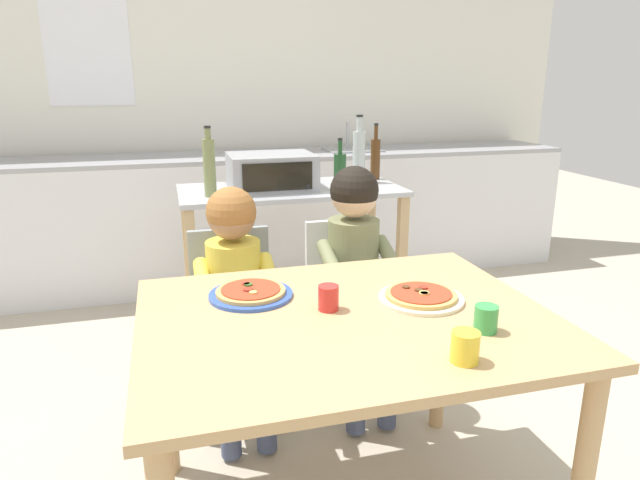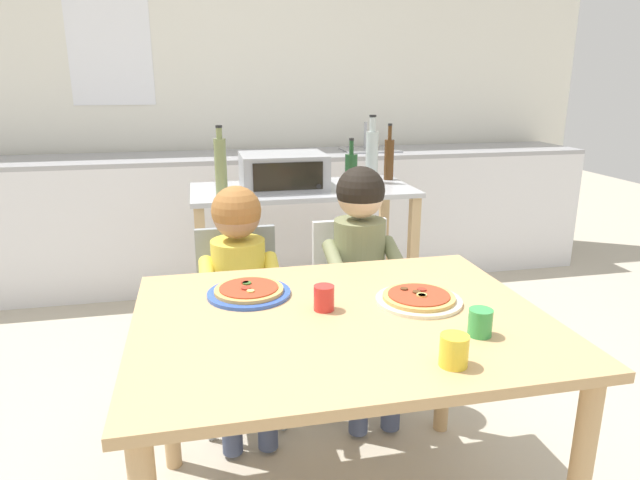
{
  "view_description": "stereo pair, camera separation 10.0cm",
  "coord_description": "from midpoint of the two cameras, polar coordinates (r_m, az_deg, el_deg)",
  "views": [
    {
      "loc": [
        -0.49,
        -1.47,
        1.44
      ],
      "look_at": [
        0.0,
        0.3,
        0.9
      ],
      "focal_mm": 31.4,
      "sensor_mm": 36.0,
      "label": 1
    },
    {
      "loc": [
        -0.39,
        -1.49,
        1.44
      ],
      "look_at": [
        0.0,
        0.3,
        0.9
      ],
      "focal_mm": 31.4,
      "sensor_mm": 36.0,
      "label": 2
    }
  ],
  "objects": [
    {
      "name": "bottle_squat_spirits",
      "position": [
        3.3,
        7.93,
        8.27
      ],
      "size": [
        0.06,
        0.06,
        0.32
      ],
      "color": "#4C2D14",
      "rests_on": "kitchen_island_cart"
    },
    {
      "name": "bottle_brown_beer",
      "position": [
        2.94,
        4.17,
        6.99
      ],
      "size": [
        0.06,
        0.06,
        0.27
      ],
      "color": "#1E4723",
      "rests_on": "kitchen_island_cart"
    },
    {
      "name": "back_wall_tiled",
      "position": [
        4.41,
        -6.87,
        14.97
      ],
      "size": [
        5.45,
        0.13,
        2.7
      ],
      "color": "white",
      "rests_on": "ground"
    },
    {
      "name": "pizza_plate_blue_rimmed",
      "position": [
        1.84,
        -5.7,
        -5.27
      ],
      "size": [
        0.27,
        0.27,
        0.03
      ],
      "color": "#3356B7",
      "rests_on": "dining_table"
    },
    {
      "name": "kitchen_counter",
      "position": [
        4.12,
        -5.83,
        2.38
      ],
      "size": [
        4.9,
        0.6,
        1.12
      ],
      "color": "silver",
      "rests_on": "ground"
    },
    {
      "name": "pizza_plate_cream",
      "position": [
        1.81,
        11.61,
        -5.9
      ],
      "size": [
        0.27,
        0.27,
        0.03
      ],
      "color": "beige",
      "rests_on": "dining_table"
    },
    {
      "name": "child_in_yellow_shirt",
      "position": [
        2.26,
        -6.89,
        -3.92
      ],
      "size": [
        0.32,
        0.42,
        1.01
      ],
      "color": "#424C6B",
      "rests_on": "ground"
    },
    {
      "name": "dining_chair_right",
      "position": [
        2.55,
        4.66,
        -5.91
      ],
      "size": [
        0.36,
        0.36,
        0.81
      ],
      "color": "silver",
      "rests_on": "ground"
    },
    {
      "name": "bottle_clear_vinegar",
      "position": [
        2.85,
        -9.09,
        7.52
      ],
      "size": [
        0.06,
        0.06,
        0.35
      ],
      "color": "olive",
      "rests_on": "kitchen_island_cart"
    },
    {
      "name": "drinking_cup_green",
      "position": [
        1.62,
        17.75,
        -8.02
      ],
      "size": [
        0.07,
        0.07,
        0.08
      ],
      "primitive_type": "cylinder",
      "color": "green",
      "rests_on": "dining_table"
    },
    {
      "name": "ground_plane",
      "position": [
        3.02,
        -2.5,
        -12.26
      ],
      "size": [
        11.37,
        11.37,
        0.0
      ],
      "primitive_type": "plane",
      "color": "#B7AD99"
    },
    {
      "name": "dining_chair_left",
      "position": [
        2.44,
        -7.02,
        -7.05
      ],
      "size": [
        0.36,
        0.36,
        0.81
      ],
      "color": "gray",
      "rests_on": "ground"
    },
    {
      "name": "dining_table",
      "position": [
        1.73,
        3.85,
        -10.78
      ],
      "size": [
        1.22,
        0.96,
        0.75
      ],
      "color": "tan",
      "rests_on": "ground"
    },
    {
      "name": "toaster_oven",
      "position": [
        3.01,
        -2.82,
        7.02
      ],
      "size": [
        0.45,
        0.36,
        0.19
      ],
      "color": "#999BA0",
      "rests_on": "kitchen_island_cart"
    },
    {
      "name": "child_in_olive_shirt",
      "position": [
        2.37,
        5.59,
        -1.99
      ],
      "size": [
        0.32,
        0.42,
        1.07
      ],
      "color": "#424C6B",
      "rests_on": "ground"
    },
    {
      "name": "drinking_cup_red",
      "position": [
        1.71,
        2.1,
        -5.94
      ],
      "size": [
        0.06,
        0.06,
        0.08
      ],
      "primitive_type": "cylinder",
      "color": "red",
      "rests_on": "dining_table"
    },
    {
      "name": "drinking_cup_yellow",
      "position": [
        1.45,
        15.47,
        -10.82
      ],
      "size": [
        0.07,
        0.07,
        0.08
      ],
      "primitive_type": "cylinder",
      "color": "yellow",
      "rests_on": "dining_table"
    },
    {
      "name": "kitchen_island_cart",
      "position": [
        3.1,
        -0.83,
        0.22
      ],
      "size": [
        1.19,
        0.57,
        0.87
      ],
      "color": "#B7BABF",
      "rests_on": "ground"
    },
    {
      "name": "bottle_slim_sauce",
      "position": [
        3.19,
        6.22,
        8.62
      ],
      "size": [
        0.07,
        0.07,
        0.38
      ],
      "color": "#ADB7B2",
      "rests_on": "kitchen_island_cart"
    }
  ]
}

